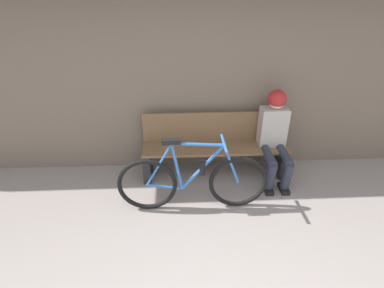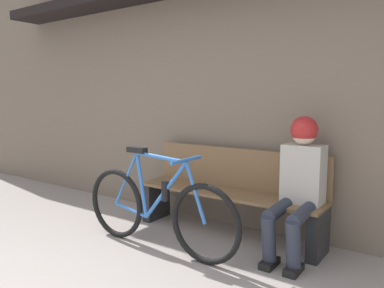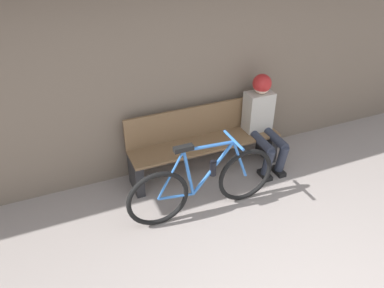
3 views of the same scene
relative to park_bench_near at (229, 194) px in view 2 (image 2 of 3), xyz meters
name	(u,v)px [view 2 (image 2 of 3)]	position (x,y,z in m)	size (l,w,h in m)	color
storefront_wall	(230,67)	(-0.18, 0.29, 1.26)	(12.00, 0.56, 3.20)	#756656
park_bench_near	(229,194)	(0.00, 0.00, 0.00)	(1.89, 0.42, 0.84)	brown
bicycle	(157,209)	(-0.33, -0.71, -0.04)	(1.69, 0.40, 0.90)	black
person_seated	(299,178)	(0.74, -0.13, 0.27)	(0.34, 0.66, 1.19)	#2D3342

